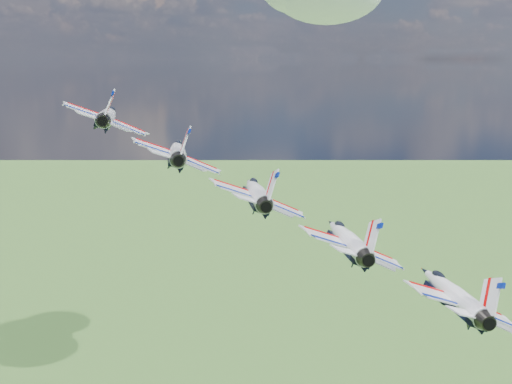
{
  "coord_description": "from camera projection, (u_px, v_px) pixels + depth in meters",
  "views": [
    {
      "loc": [
        -7.57,
        -66.12,
        154.55
      ],
      "look_at": [
        4.02,
        1.01,
        140.41
      ],
      "focal_mm": 45.0,
      "sensor_mm": 36.0,
      "label": 1
    }
  ],
  "objects": [
    {
      "name": "jet_2",
      "position": [
        256.0,
        192.0,
        69.58
      ],
      "size": [
        11.6,
        15.38,
        7.94
      ],
      "primitive_type": null,
      "rotation": [
        0.0,
        0.38,
        -0.04
      ],
      "color": "white"
    },
    {
      "name": "jet_3",
      "position": [
        346.0,
        239.0,
        64.77
      ],
      "size": [
        11.6,
        15.38,
        7.94
      ],
      "primitive_type": null,
      "rotation": [
        0.0,
        0.38,
        -0.04
      ],
      "color": "white"
    },
    {
      "name": "jet_0",
      "position": [
        108.0,
        116.0,
        79.2
      ],
      "size": [
        11.6,
        15.38,
        7.94
      ],
      "primitive_type": null,
      "rotation": [
        0.0,
        0.38,
        -0.04
      ],
      "color": "white"
    },
    {
      "name": "jet_1",
      "position": [
        177.0,
        151.0,
        74.39
      ],
      "size": [
        11.6,
        15.38,
        7.94
      ],
      "primitive_type": null,
      "rotation": [
        0.0,
        0.38,
        -0.04
      ],
      "color": "silver"
    },
    {
      "name": "jet_4",
      "position": [
        451.0,
        293.0,
        59.96
      ],
      "size": [
        11.6,
        15.38,
        7.94
      ],
      "primitive_type": null,
      "rotation": [
        0.0,
        0.38,
        -0.04
      ],
      "color": "silver"
    }
  ]
}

